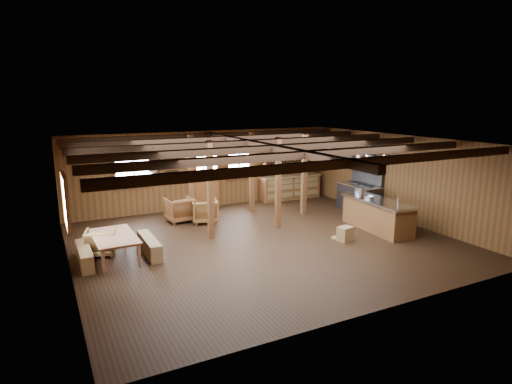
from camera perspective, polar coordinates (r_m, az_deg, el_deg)
room at (r=11.67m, az=1.15°, el=-0.14°), size 10.04×9.04×2.84m
ceiling_joists at (r=11.62m, az=0.76°, el=6.20°), size 9.80×8.82×0.18m
timber_posts at (r=13.72m, az=-1.04°, el=1.74°), size 3.95×2.35×2.80m
back_door at (r=15.76m, az=-6.52°, el=1.11°), size 1.02×0.08×2.15m
window_back_left at (r=14.95m, az=-15.98°, el=2.91°), size 1.32×0.06×1.32m
window_back_right at (r=16.14m, az=-2.26°, el=4.04°), size 1.02×0.06×1.32m
window_left at (r=10.80m, az=-24.11°, el=-1.15°), size 0.14×1.24×1.32m
notice_boards at (r=15.18m, az=-11.90°, el=3.41°), size 1.08×0.03×0.90m
back_counter at (r=17.06m, az=4.54°, el=1.06°), size 2.55×0.60×2.45m
pendant_lamps at (r=11.60m, az=-11.08°, el=3.83°), size 1.86×2.36×0.66m
pot_rack at (r=13.65m, az=13.10°, el=5.04°), size 0.37×3.00×0.45m
kitchen_island at (r=13.51m, az=15.88°, el=-2.91°), size 1.01×2.54×1.20m
step_stool at (r=12.33m, az=11.82°, el=-5.48°), size 0.51×0.41×0.41m
commercial_range at (r=15.60m, az=13.77°, el=-0.13°), size 0.84×1.65×2.03m
dining_table at (r=11.25m, az=-18.11°, el=-7.01°), size 1.03×1.79×0.62m
bench_wall at (r=11.21m, az=-21.89°, el=-7.91°), size 0.29×1.54×0.42m
bench_aisle at (r=11.42m, az=-14.02°, el=-6.98°), size 0.30×1.58×0.43m
armchair_a at (r=14.15m, az=-10.12°, el=-2.30°), size 0.89×0.92×0.79m
armchair_b at (r=13.92m, az=-6.86°, el=-2.52°), size 0.98×1.00×0.75m
armchair_c at (r=11.67m, az=-19.98°, el=-6.30°), size 0.89×0.90×0.68m
counter_pot at (r=14.17m, az=13.65°, el=0.23°), size 0.33×0.33×0.20m
bowl at (r=13.55m, az=14.82°, el=-0.64°), size 0.38×0.38×0.07m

